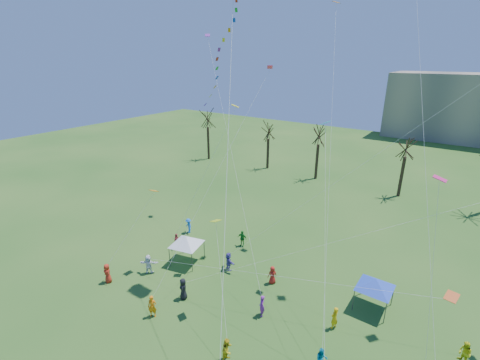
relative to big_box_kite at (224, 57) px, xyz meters
The scene contains 6 objects.
bare_tree_row 32.34m from the big_box_kite, 67.92° to the left, with size 69.31×8.15×11.74m.
big_box_kite is the anchor object (origin of this frame).
canopy_tent_white 16.67m from the big_box_kite, 166.76° to the right, with size 3.58×3.58×2.76m.
canopy_tent_blue 20.43m from the big_box_kite, 12.89° to the left, with size 3.59×3.59×2.69m.
festival_crowd 18.17m from the big_box_kite, 39.62° to the right, with size 27.31×12.80×1.84m.
small_kites_aloft 8.53m from the big_box_kite, 22.95° to the left, with size 32.41×17.93×34.20m.
Camera 1 is at (10.51, -11.63, 18.53)m, focal length 25.00 mm.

